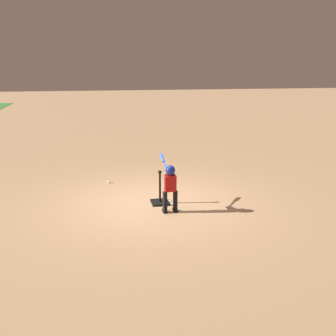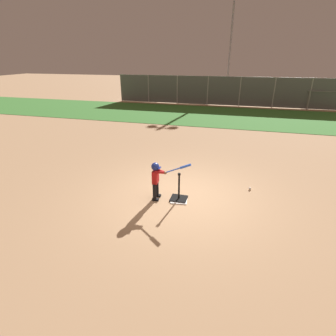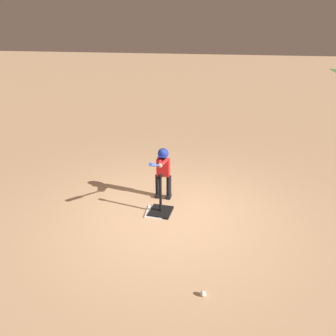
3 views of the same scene
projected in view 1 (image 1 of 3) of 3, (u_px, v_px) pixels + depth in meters
The scene contains 5 objects.
ground_plane at pixel (151, 203), 9.23m from camera, with size 90.00×90.00×0.00m, color tan.
home_plate at pixel (162, 202), 9.23m from camera, with size 0.44×0.44×0.02m, color white.
batting_tee at pixel (160, 199), 9.18m from camera, with size 0.45×0.40×0.78m.
batter_child at pixel (170, 182), 8.51m from camera, with size 1.06×0.33×1.13m.
baseball at pixel (109, 182), 10.79m from camera, with size 0.07×0.07×0.07m, color white.
Camera 1 is at (-8.64, 1.31, 3.11)m, focal length 42.00 mm.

